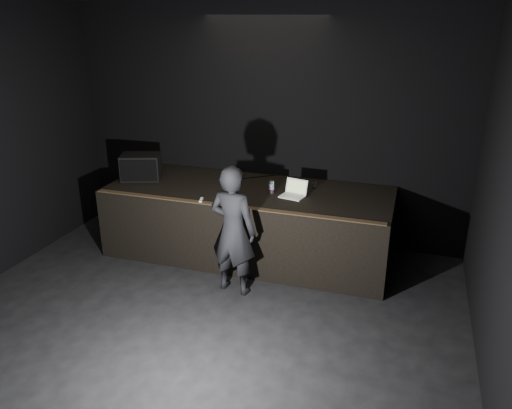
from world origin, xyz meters
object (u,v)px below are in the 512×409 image
object	(u,v)px
stage_monitor	(141,167)
beer_can	(271,187)
stage_riser	(249,222)
person	(233,230)
laptop	(294,192)

from	to	relation	value
stage_monitor	beer_can	xyz separation A→B (m)	(2.02, -0.01, -0.10)
stage_riser	beer_can	distance (m)	0.69
stage_monitor	person	bearing A→B (deg)	-48.39
person	beer_can	bearing A→B (deg)	-92.84
stage_monitor	laptop	bearing A→B (deg)	-20.31
stage_monitor	person	distance (m)	2.11
stage_monitor	person	size ratio (longest dim) A/B	0.40
beer_can	person	xyz separation A→B (m)	(-0.20, -0.99, -0.26)
stage_riser	stage_monitor	bearing A→B (deg)	-178.19
person	laptop	bearing A→B (deg)	-109.76
stage_riser	laptop	world-z (taller)	laptop
stage_riser	person	distance (m)	1.12
stage_monitor	beer_can	distance (m)	2.03
beer_can	stage_monitor	bearing A→B (deg)	179.70
stage_riser	stage_monitor	size ratio (longest dim) A/B	6.05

